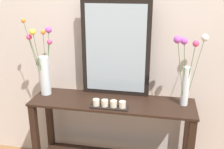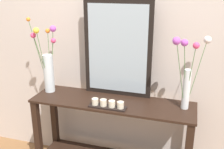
% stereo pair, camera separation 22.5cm
% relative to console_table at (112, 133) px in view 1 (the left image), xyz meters
% --- Properties ---
extents(wall_back, '(6.40, 0.08, 2.70)m').
position_rel_console_table_xyz_m(wall_back, '(0.00, 0.32, 0.86)').
color(wall_back, beige).
rests_on(wall_back, ground).
extents(console_table, '(1.44, 0.40, 0.81)m').
position_rel_console_table_xyz_m(console_table, '(0.00, 0.00, 0.00)').
color(console_table, black).
rests_on(console_table, ground).
extents(mirror_leaning, '(0.61, 0.03, 0.86)m').
position_rel_console_table_xyz_m(mirror_leaning, '(-0.00, 0.17, 0.75)').
color(mirror_leaning, black).
rests_on(mirror_leaning, console_table).
extents(tall_vase_left, '(0.23, 0.22, 0.70)m').
position_rel_console_table_xyz_m(tall_vase_left, '(-0.64, 0.05, 0.57)').
color(tall_vase_left, silver).
rests_on(tall_vase_left, console_table).
extents(vase_right, '(0.28, 0.24, 0.61)m').
position_rel_console_table_xyz_m(vase_right, '(0.62, 0.04, 0.64)').
color(vase_right, silver).
rests_on(vase_right, console_table).
extents(candle_tray, '(0.32, 0.09, 0.07)m').
position_rel_console_table_xyz_m(candle_tray, '(0.00, -0.13, 0.35)').
color(candle_tray, black).
rests_on(candle_tray, console_table).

